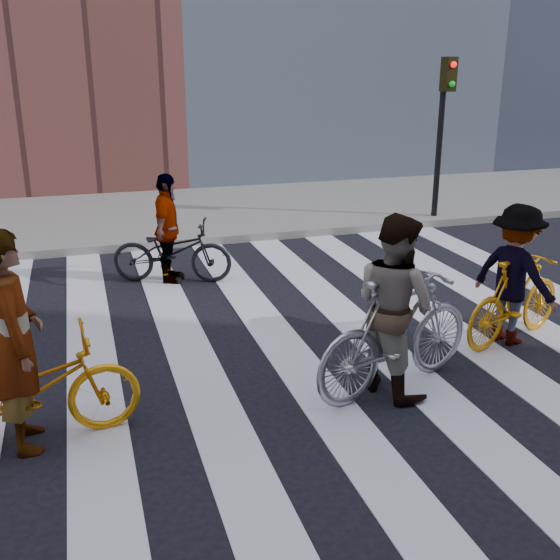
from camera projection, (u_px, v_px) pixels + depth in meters
name	position (u px, v px, depth m)	size (l,w,h in m)	color
ground	(335.00, 350.00, 7.72)	(100.00, 100.00, 0.00)	black
sidewalk_far	(209.00, 212.00, 14.49)	(100.00, 5.00, 0.15)	slate
zebra_crosswalk	(335.00, 350.00, 7.72)	(8.25, 10.00, 0.01)	silver
traffic_signal	(444.00, 112.00, 13.06)	(0.22, 0.42, 3.33)	black
bike_yellow_left	(28.00, 392.00, 5.70)	(0.67, 1.92, 1.01)	orange
bike_silver_mid	(397.00, 333.00, 6.63)	(0.59, 2.08, 1.25)	#9DA0A6
bike_yellow_right	(515.00, 299.00, 7.83)	(0.50, 1.76, 1.06)	orange
bike_dark_rear	(172.00, 251.00, 9.99)	(0.64, 1.82, 0.96)	black
rider_left	(15.00, 341.00, 5.53)	(0.72, 0.47, 1.97)	slate
rider_mid	(394.00, 305.00, 6.52)	(0.91, 0.71, 1.86)	slate
rider_right	(515.00, 275.00, 7.72)	(1.09, 0.63, 1.69)	slate
rider_rear	(167.00, 229.00, 9.87)	(0.98, 0.41, 1.67)	slate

